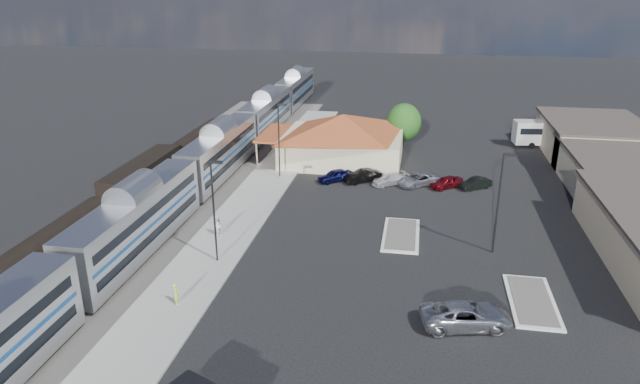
# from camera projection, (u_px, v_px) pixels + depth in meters

# --- Properties ---
(ground) EXTENTS (280.00, 280.00, 0.00)m
(ground) POSITION_uv_depth(u_px,v_px,m) (356.00, 242.00, 51.67)
(ground) COLOR black
(ground) RESTS_ON ground
(railbed) EXTENTS (16.00, 100.00, 0.12)m
(railbed) POSITION_uv_depth(u_px,v_px,m) (174.00, 196.00, 62.44)
(railbed) COLOR #4C4944
(railbed) RESTS_ON ground
(platform) EXTENTS (5.50, 92.00, 0.18)m
(platform) POSITION_uv_depth(u_px,v_px,m) (247.00, 207.00, 59.12)
(platform) COLOR gray
(platform) RESTS_ON ground
(passenger_train) EXTENTS (3.00, 104.00, 5.55)m
(passenger_train) POSITION_uv_depth(u_px,v_px,m) (220.00, 154.00, 67.62)
(passenger_train) COLOR silver
(passenger_train) RESTS_ON ground
(freight_cars) EXTENTS (2.80, 46.00, 4.00)m
(freight_cars) POSITION_uv_depth(u_px,v_px,m) (143.00, 180.00, 61.59)
(freight_cars) COLOR black
(freight_cars) RESTS_ON ground
(station_depot) EXTENTS (18.35, 12.24, 6.20)m
(station_depot) POSITION_uv_depth(u_px,v_px,m) (343.00, 138.00, 73.43)
(station_depot) COLOR beige
(station_depot) RESTS_ON ground
(buildings_east) EXTENTS (14.40, 51.40, 4.80)m
(buildings_east) POSITION_uv_depth(u_px,v_px,m) (638.00, 184.00, 59.48)
(buildings_east) COLOR #C6B28C
(buildings_east) RESTS_ON ground
(traffic_island_south) EXTENTS (3.30, 7.50, 0.21)m
(traffic_island_south) POSITION_uv_depth(u_px,v_px,m) (401.00, 235.00, 52.82)
(traffic_island_south) COLOR silver
(traffic_island_south) RESTS_ON ground
(traffic_island_north) EXTENTS (3.30, 7.50, 0.21)m
(traffic_island_north) POSITION_uv_depth(u_px,v_px,m) (532.00, 301.00, 41.98)
(traffic_island_north) COLOR silver
(traffic_island_north) RESTS_ON ground
(lamp_plat_s) EXTENTS (1.08, 0.25, 9.00)m
(lamp_plat_s) POSITION_uv_depth(u_px,v_px,m) (214.00, 203.00, 46.03)
(lamp_plat_s) COLOR black
(lamp_plat_s) RESTS_ON ground
(lamp_plat_n) EXTENTS (1.08, 0.25, 9.00)m
(lamp_plat_n) POSITION_uv_depth(u_px,v_px,m) (280.00, 134.00, 66.31)
(lamp_plat_n) COLOR black
(lamp_plat_n) RESTS_ON ground
(lamp_lot) EXTENTS (1.08, 0.25, 9.00)m
(lamp_lot) POSITION_uv_depth(u_px,v_px,m) (500.00, 195.00, 47.82)
(lamp_lot) COLOR black
(lamp_lot) RESTS_ON ground
(tree_depot) EXTENTS (4.71, 4.71, 6.63)m
(tree_depot) POSITION_uv_depth(u_px,v_px,m) (404.00, 122.00, 77.42)
(tree_depot) COLOR #382314
(tree_depot) RESTS_ON ground
(suv) EXTENTS (6.61, 4.07, 1.71)m
(suv) POSITION_uv_depth(u_px,v_px,m) (466.00, 315.00, 38.82)
(suv) COLOR #A8AAB0
(suv) RESTS_ON ground
(coach_bus) EXTENTS (11.55, 3.98, 3.63)m
(coach_bus) POSITION_uv_depth(u_px,v_px,m) (555.00, 132.00, 80.21)
(coach_bus) COLOR white
(coach_bus) RESTS_ON ground
(person_a) EXTENTS (0.58, 0.70, 1.64)m
(person_a) POSITION_uv_depth(u_px,v_px,m) (176.00, 294.00, 41.23)
(person_a) COLOR #CBDF45
(person_a) RESTS_ON platform
(person_b) EXTENTS (1.01, 1.13, 1.91)m
(person_b) POSITION_uv_depth(u_px,v_px,m) (217.00, 226.00, 52.24)
(person_b) COLOR silver
(person_b) RESTS_ON platform
(parked_car_a) EXTENTS (4.42, 3.87, 1.44)m
(parked_car_a) POSITION_uv_depth(u_px,v_px,m) (335.00, 176.00, 66.73)
(parked_car_a) COLOR #0B0D3B
(parked_car_a) RESTS_ON ground
(parked_car_b) EXTENTS (4.62, 3.78, 1.48)m
(parked_car_b) POSITION_uv_depth(u_px,v_px,m) (363.00, 176.00, 66.48)
(parked_car_b) COLOR black
(parked_car_b) RESTS_ON ground
(parked_car_c) EXTENTS (4.66, 3.96, 1.28)m
(parked_car_c) POSITION_uv_depth(u_px,v_px,m) (390.00, 179.00, 65.72)
(parked_car_c) COLOR silver
(parked_car_c) RESTS_ON ground
(parked_car_d) EXTENTS (5.42, 4.91, 1.40)m
(parked_car_d) POSITION_uv_depth(u_px,v_px,m) (418.00, 180.00, 65.45)
(parked_car_d) COLOR #9B9DA3
(parked_car_d) RESTS_ON ground
(parked_car_e) EXTENTS (4.15, 3.75, 1.37)m
(parked_car_e) POSITION_uv_depth(u_px,v_px,m) (446.00, 182.00, 64.66)
(parked_car_e) COLOR maroon
(parked_car_e) RESTS_ON ground
(parked_car_f) EXTENTS (3.94, 3.28, 1.27)m
(parked_car_f) POSITION_uv_depth(u_px,v_px,m) (475.00, 183.00, 64.43)
(parked_car_f) COLOR black
(parked_car_f) RESTS_ON ground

